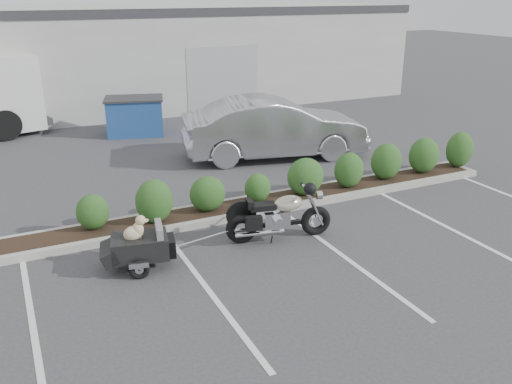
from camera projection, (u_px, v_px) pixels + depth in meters
name	position (u px, v px, depth m)	size (l,w,h in m)	color
ground	(271.00, 255.00, 10.10)	(90.00, 90.00, 0.00)	#38383A
planter_kerb	(266.00, 203.00, 12.34)	(12.00, 1.00, 0.15)	#9E9E93
building	(95.00, 54.00, 23.75)	(26.00, 10.00, 4.00)	#9EA099
motorcycle	(279.00, 216.00, 10.58)	(2.14, 0.91, 1.24)	black
pet_trailer	(139.00, 246.00, 9.50)	(1.74, 0.99, 1.02)	black
sedan	(274.00, 128.00, 15.74)	(1.84, 5.29, 1.74)	#AAABB2
dumpster	(135.00, 116.00, 18.30)	(2.20, 1.78, 1.26)	navy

